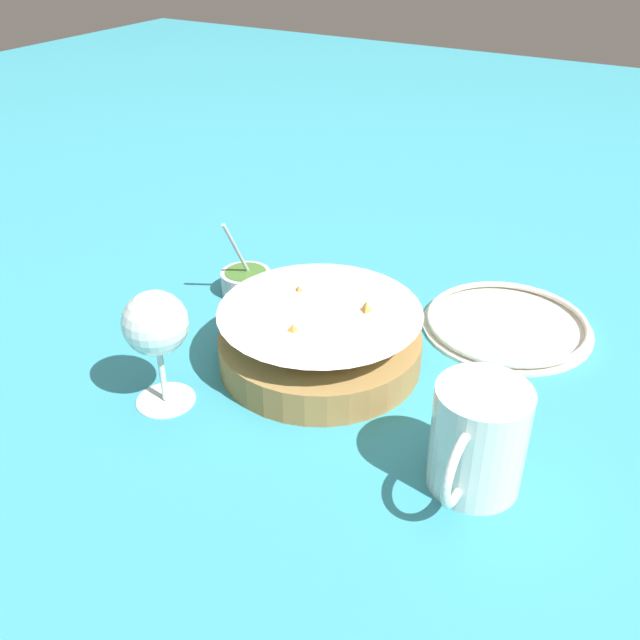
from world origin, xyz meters
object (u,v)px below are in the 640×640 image
sauce_cup (246,281)px  food_basket (320,340)px  beer_mug (477,442)px  side_plate (507,323)px  wine_glass (156,327)px

sauce_cup → food_basket: bearing=61.1°
beer_mug → side_plate: 0.31m
food_basket → sauce_cup: (-0.10, -0.18, -0.01)m
side_plate → sauce_cup: bearing=-75.1°
food_basket → side_plate: bearing=138.3°
food_basket → beer_mug: beer_mug is taller
food_basket → beer_mug: bearing=66.2°
wine_glass → beer_mug: (-0.05, 0.35, -0.05)m
beer_mug → side_plate: size_ratio=0.60×
side_plate → beer_mug: bearing=11.3°
beer_mug → side_plate: bearing=-168.7°
sauce_cup → side_plate: 0.37m
sauce_cup → wine_glass: size_ratio=0.88×
food_basket → beer_mug: 0.26m
sauce_cup → side_plate: (-0.10, 0.36, -0.01)m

